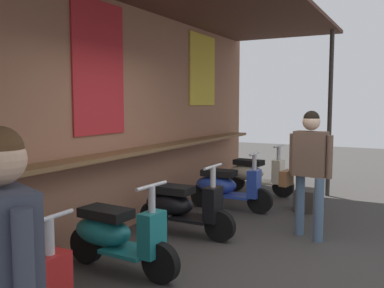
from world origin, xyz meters
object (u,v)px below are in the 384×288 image
(scooter_red, at_px, (4,283))
(scooter_teal, at_px, (115,234))
(shopper_browsing, at_px, (309,161))
(merchandise_crate, at_px, (307,200))
(scooter_blue, at_px, (226,186))
(scooter_black, at_px, (180,206))
(scooter_cream, at_px, (254,174))
(shopper_with_handbag, at_px, (6,278))

(scooter_red, relative_size, scooter_teal, 1.00)
(shopper_browsing, bearing_deg, merchandise_crate, -158.82)
(scooter_blue, relative_size, shopper_browsing, 0.85)
(scooter_black, xyz_separation_m, shopper_browsing, (0.67, -1.52, 0.61))
(scooter_red, xyz_separation_m, scooter_blue, (4.21, -0.00, 0.00))
(scooter_red, bearing_deg, scooter_teal, 88.64)
(scooter_cream, bearing_deg, scooter_blue, -85.94)
(scooter_teal, relative_size, merchandise_crate, 3.42)
(scooter_cream, xyz_separation_m, shopper_browsing, (-2.22, -1.52, 0.61))
(scooter_teal, height_order, shopper_browsing, shopper_browsing)
(scooter_red, bearing_deg, scooter_cream, 88.64)
(shopper_with_handbag, height_order, shopper_browsing, shopper_with_handbag)
(scooter_teal, xyz_separation_m, scooter_blue, (2.88, 0.00, 0.00))
(scooter_black, bearing_deg, merchandise_crate, 60.86)
(scooter_teal, bearing_deg, merchandise_crate, 74.35)
(scooter_red, distance_m, scooter_black, 2.70)
(scooter_teal, relative_size, shopper_browsing, 0.85)
(scooter_red, distance_m, scooter_teal, 1.34)
(shopper_with_handbag, bearing_deg, shopper_browsing, 16.91)
(shopper_with_handbag, height_order, merchandise_crate, shopper_with_handbag)
(scooter_red, distance_m, shopper_browsing, 3.75)
(scooter_teal, xyz_separation_m, scooter_black, (1.37, 0.00, 0.00))
(scooter_black, bearing_deg, shopper_browsing, 24.64)
(scooter_teal, relative_size, shopper_with_handbag, 0.85)
(scooter_teal, height_order, scooter_black, same)
(scooter_red, relative_size, shopper_browsing, 0.85)
(scooter_blue, height_order, shopper_browsing, shopper_browsing)
(scooter_teal, distance_m, scooter_black, 1.37)
(scooter_red, bearing_deg, scooter_blue, 88.64)
(scooter_cream, xyz_separation_m, merchandise_crate, (-0.81, -1.20, -0.22))
(merchandise_crate, bearing_deg, scooter_black, 150.01)
(scooter_teal, xyz_separation_m, shopper_browsing, (2.04, -1.52, 0.61))
(scooter_cream, height_order, shopper_browsing, shopper_browsing)
(scooter_teal, bearing_deg, scooter_black, 93.53)
(scooter_blue, height_order, merchandise_crate, scooter_blue)
(scooter_blue, bearing_deg, scooter_black, -92.20)
(scooter_black, bearing_deg, shopper_with_handbag, -70.79)
(scooter_blue, bearing_deg, shopper_with_handbag, -79.04)
(scooter_black, distance_m, shopper_browsing, 1.77)
(scooter_red, xyz_separation_m, shopper_browsing, (3.37, -1.52, 0.61))
(scooter_red, bearing_deg, shopper_with_handbag, -38.15)
(scooter_red, relative_size, shopper_with_handbag, 0.85)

